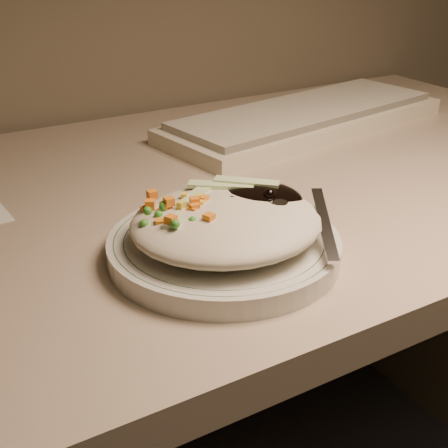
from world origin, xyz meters
TOP-DOWN VIEW (x-y plane):
  - desk at (0.00, 1.38)m, footprint 1.40×0.70m
  - plate at (-0.06, 1.20)m, footprint 0.23×0.23m
  - plate_rim at (-0.06, 1.20)m, footprint 0.22×0.22m
  - meal at (-0.05, 1.20)m, footprint 0.21×0.19m
  - keyboard at (0.28, 1.51)m, footprint 0.52×0.25m

SIDE VIEW (x-z plane):
  - desk at x=0.00m, z-range 0.17..0.91m
  - plate at x=-0.06m, z-range 0.74..0.76m
  - keyboard at x=0.28m, z-range 0.74..0.77m
  - plate_rim at x=-0.06m, z-range 0.76..0.76m
  - meal at x=-0.05m, z-range 0.76..0.81m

